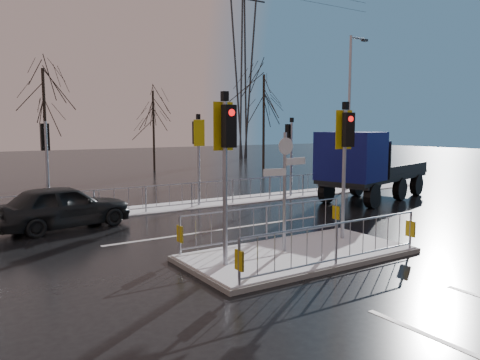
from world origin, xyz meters
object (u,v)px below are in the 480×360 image
flatbed_truck (361,165)px  street_lamp_right (350,106)px  car_far_lane (64,206)px  traffic_island (297,242)px

flatbed_truck → street_lamp_right: bearing=51.1°
car_far_lane → street_lamp_right: (14.89, 1.67, 3.65)m
traffic_island → flatbed_truck: size_ratio=0.84×
car_far_lane → street_lamp_right: size_ratio=0.54×
street_lamp_right → flatbed_truck: bearing=-128.9°
traffic_island → car_far_lane: 8.07m
car_far_lane → flatbed_truck: size_ratio=0.60×
traffic_island → street_lamp_right: bearing=38.7°
traffic_island → car_far_lane: size_ratio=1.39×
traffic_island → flatbed_truck: (7.94, 5.21, 1.27)m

